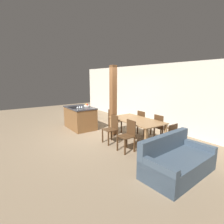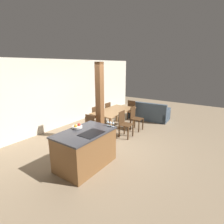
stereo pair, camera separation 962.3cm
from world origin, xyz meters
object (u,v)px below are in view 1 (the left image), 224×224
Objects in this scene: dining_table at (137,122)px; wine_glass_middle at (80,107)px; dining_chair_foot_end at (169,139)px; dining_chair_near_right at (128,135)px; timber_post at (113,101)px; dining_chair_far_right at (161,127)px; kitchen_island at (80,118)px; couch at (177,162)px; wine_glass_far at (82,107)px; wine_glass_near at (77,107)px; dining_chair_far_left at (143,122)px; fruit_bowl at (87,105)px; dining_chair_head_end at (114,120)px; dining_chair_near_left at (112,128)px.

wine_glass_middle is at bearing -148.53° from dining_table.
dining_chair_foot_end is at bearing 0.00° from dining_table.
wine_glass_middle reaches higher than dining_chair_near_right.
timber_post reaches higher than dining_chair_foot_end.
dining_chair_near_right is 1.44m from dining_chair_far_right.
dining_chair_foot_end is (0.88, 0.72, 0.00)m from dining_chair_near_right.
dining_table is (2.58, 0.87, 0.21)m from kitchen_island.
dining_chair_near_right reaches higher than couch.
wine_glass_far reaches higher than dining_table.
wine_glass_near reaches higher than dining_chair_foot_end.
wine_glass_middle is 0.16× the size of dining_chair_near_right.
fruit_bowl is at bearing 31.39° from dining_chair_far_left.
dining_chair_head_end is 2.59m from dining_chair_foot_end.
wine_glass_far reaches higher than kitchen_island.
timber_post is at bearing 53.10° from wine_glass_near.
dining_chair_far_right is 2.09m from couch.
wine_glass_near is 0.16× the size of dining_chair_far_left.
timber_post reaches higher than couch.
couch is at bearing 48.99° from dining_chair_foot_end.
fruit_bowl is 0.10× the size of timber_post.
kitchen_island is 10.25× the size of wine_glass_middle.
dining_table is 2.01× the size of dining_chair_far_left.
dining_chair_near_left is 1.00× the size of dining_chair_head_end.
kitchen_island is 3.39m from dining_chair_far_right.
dining_table is at bearing 12.54° from fruit_bowl.
dining_chair_far_left is at bearing 52.59° from timber_post.
kitchen_island reaches higher than dining_chair_near_left.
wine_glass_middle is 1.66m from dining_chair_near_left.
dining_chair_foot_end is (3.87, 0.87, 0.03)m from kitchen_island.
wine_glass_middle is 0.16× the size of dining_chair_head_end.
wine_glass_middle reaches higher than kitchen_island.
wine_glass_near is (0.60, -0.70, 0.07)m from fruit_bowl.
timber_post is at bearing 77.90° from couch.
wine_glass_far is at bearing -171.13° from dining_chair_near_right.
dining_chair_near_left is at bearing 16.68° from wine_glass_middle.
dining_chair_foot_end is at bearing 39.39° from dining_chair_near_right.
dining_chair_near_left and dining_chair_far_left have the same top height.
dining_chair_foot_end is (1.71, 0.72, 0.00)m from dining_chair_near_left.
wine_glass_near is at bearing 40.36° from dining_chair_far_right.
dining_chair_near_left reaches higher than couch.
dining_chair_far_left is 1.00× the size of dining_chair_far_right.
dining_chair_near_right is (2.33, 0.53, -0.55)m from wine_glass_near.
couch is at bearing 8.00° from wine_glass_middle.
timber_post reaches higher than dining_chair_near_left.
fruit_bowl is at bearing 138.87° from wine_glass_far.
wine_glass_middle is at bearing 90.00° from wine_glass_near.
fruit_bowl is 1.80× the size of wine_glass_middle.
couch is (3.92, 0.47, -0.76)m from wine_glass_far.
fruit_bowl is 2.59m from dining_table.
dining_table is at bearing -90.00° from dining_chair_head_end.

